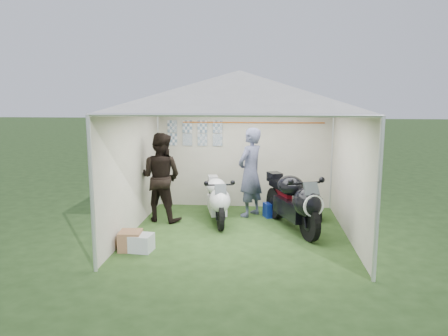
{
  "coord_description": "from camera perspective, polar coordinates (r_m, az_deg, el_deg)",
  "views": [
    {
      "loc": [
        0.43,
        -7.91,
        2.58
      ],
      "look_at": [
        -0.31,
        0.35,
        1.17
      ],
      "focal_mm": 35.0,
      "sensor_mm": 36.0,
      "label": 1
    }
  ],
  "objects": [
    {
      "name": "equipment_box",
      "position": [
        9.23,
        10.9,
        -5.18
      ],
      "size": [
        0.54,
        0.45,
        0.5
      ],
      "primitive_type": "cube",
      "rotation": [
        0.0,
        0.0,
        0.11
      ],
      "color": "black",
      "rests_on": "ground"
    },
    {
      "name": "paddock_stand",
      "position": [
        9.39,
        6.49,
        -5.44
      ],
      "size": [
        0.47,
        0.38,
        0.3
      ],
      "primitive_type": "cube",
      "rotation": [
        0.0,
        0.0,
        0.38
      ],
      "color": "blue",
      "rests_on": "ground"
    },
    {
      "name": "canopy_tent",
      "position": [
        7.95,
        2.02,
        9.58
      ],
      "size": [
        5.66,
        5.66,
        3.0
      ],
      "color": "silver",
      "rests_on": "ground"
    },
    {
      "name": "ground",
      "position": [
        8.33,
        1.91,
        -8.43
      ],
      "size": [
        80.0,
        80.0,
        0.0
      ],
      "primitive_type": "plane",
      "color": "#243F18",
      "rests_on": "ground"
    },
    {
      "name": "crate_0",
      "position": [
        7.49,
        -10.98,
        -9.55
      ],
      "size": [
        0.46,
        0.38,
        0.28
      ],
      "primitive_type": "cube",
      "rotation": [
        0.0,
        0.0,
        -0.12
      ],
      "color": "#B6BCC0",
      "rests_on": "ground"
    },
    {
      "name": "person_dark_jacket",
      "position": [
        9.0,
        -8.24,
        -1.18
      ],
      "size": [
        1.04,
        0.9,
        1.82
      ],
      "primitive_type": "imported",
      "rotation": [
        0.0,
        0.0,
        2.86
      ],
      "color": "black",
      "rests_on": "ground"
    },
    {
      "name": "person_blue_jacket",
      "position": [
        9.26,
        3.46,
        -0.56
      ],
      "size": [
        0.76,
        0.83,
        1.89
      ],
      "primitive_type": "imported",
      "rotation": [
        0.0,
        0.0,
        -2.17
      ],
      "color": "slate",
      "rests_on": "ground"
    },
    {
      "name": "motorcycle_black",
      "position": [
        8.41,
        9.17,
        -4.16
      ],
      "size": [
        1.07,
        2.06,
        1.07
      ],
      "rotation": [
        0.0,
        0.0,
        0.38
      ],
      "color": "black",
      "rests_on": "ground"
    },
    {
      "name": "motorcycle_white",
      "position": [
        8.85,
        -0.91,
        -3.95
      ],
      "size": [
        0.67,
        1.81,
        0.9
      ],
      "rotation": [
        0.0,
        0.0,
        0.22
      ],
      "color": "black",
      "rests_on": "ground"
    },
    {
      "name": "crate_1",
      "position": [
        7.56,
        -12.11,
        -9.25
      ],
      "size": [
        0.39,
        0.39,
        0.32
      ],
      "primitive_type": "cube",
      "rotation": [
        0.0,
        0.0,
        0.07
      ],
      "color": "brown",
      "rests_on": "ground"
    }
  ]
}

